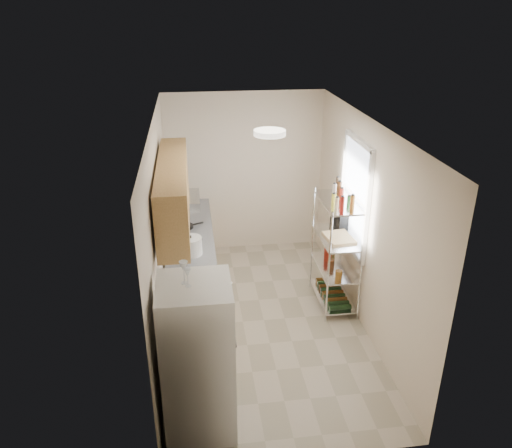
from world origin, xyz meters
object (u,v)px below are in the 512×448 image
Objects in this scene: frying_pan_large at (182,240)px; cutting_board at (339,237)px; espresso_machine at (341,216)px; refrigerator at (198,359)px; rice_cooker at (191,246)px.

frying_pan_large is 0.56× the size of cutting_board.
frying_pan_large is at bearing 168.45° from cutting_board.
frying_pan_large is 2.18m from espresso_machine.
cutting_board is at bearing 45.08° from refrigerator.
espresso_machine is at bearing 72.05° from cutting_board.
cutting_board is at bearing -121.64° from espresso_machine.
refrigerator is at bearing -134.92° from cutting_board.
cutting_board is (1.89, 1.89, 0.23)m from refrigerator.
cutting_board is at bearing -0.92° from rice_cooker.
refrigerator reaches higher than espresso_machine.
frying_pan_large is at bearing 165.58° from espresso_machine.
refrigerator reaches higher than frying_pan_large.
rice_cooker is (-0.03, 1.93, 0.22)m from refrigerator.
refrigerator is at bearing -89.18° from rice_cooker.
frying_pan_large is 2.08m from cutting_board.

